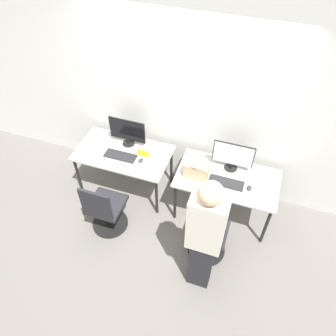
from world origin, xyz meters
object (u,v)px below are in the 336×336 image
keyboard_left (120,156)px  office_chair_left (105,211)px  mouse_left (141,161)px  keyboard_right (226,183)px  mouse_right (249,188)px  person_right (205,236)px  handbag (196,170)px  monitor_right (233,156)px  office_chair_right (207,238)px  monitor_left (127,132)px

keyboard_left → office_chair_left: size_ratio=0.49×
mouse_left → keyboard_right: size_ratio=0.21×
mouse_right → person_right: bearing=-108.2°
mouse_left → handbag: 0.77m
office_chair_left → monitor_right: (1.39, 0.94, 0.55)m
keyboard_left → keyboard_right: same height
mouse_right → office_chair_right: size_ratio=0.10×
mouse_right → keyboard_right: bearing=179.9°
monitor_right → keyboard_right: (0.00, -0.28, -0.21)m
monitor_left → monitor_right: 1.45m
office_chair_right → person_right: size_ratio=0.51×
mouse_right → office_chair_right: 0.79m
office_chair_left → handbag: handbag is taller
office_chair_left → mouse_right: 1.84m
office_chair_left → mouse_right: bearing=21.6°
keyboard_left → monitor_right: (1.45, 0.27, 0.21)m
monitor_left → mouse_left: (0.30, -0.27, -0.20)m
monitor_left → office_chair_left: bearing=-86.6°
office_chair_left → keyboard_left: bearing=94.7°
keyboard_right → office_chair_right: 0.72m
person_right → handbag: person_right is taller
monitor_left → keyboard_left: (0.00, -0.27, -0.21)m
office_chair_right → monitor_left: bearing=147.0°
monitor_right → person_right: person_right is taller
monitor_left → office_chair_right: monitor_left is taller
office_chair_left → monitor_right: monitor_right is taller
office_chair_left → monitor_left: bearing=93.4°
mouse_left → keyboard_right: 1.15m
mouse_left → person_right: size_ratio=0.05×
mouse_left → mouse_right: (1.44, -0.01, 0.00)m
keyboard_right → keyboard_left: bearing=179.6°
keyboard_right → person_right: size_ratio=0.25×
office_chair_right → mouse_left: bearing=150.0°
office_chair_left → person_right: size_ratio=0.51×
keyboard_right → mouse_right: size_ratio=4.86×
mouse_right → person_right: size_ratio=0.05×
keyboard_right → person_right: bearing=-92.2°
office_chair_left → mouse_right: size_ratio=9.95×
mouse_left → mouse_right: size_ratio=1.00×
office_chair_right → handbag: size_ratio=2.99×
person_right → mouse_left: bearing=138.0°
office_chair_left → office_chair_right: bearing=1.7°
keyboard_right → office_chair_right: size_ratio=0.49×
office_chair_left → keyboard_right: bearing=25.6°
mouse_left → office_chair_left: 0.80m
keyboard_right → office_chair_right: bearing=-94.7°
office_chair_right → person_right: (0.01, -0.37, 0.59)m
mouse_left → office_chair_right: office_chair_right is taller
mouse_left → monitor_right: monitor_right is taller
monitor_left → keyboard_right: size_ratio=1.18×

